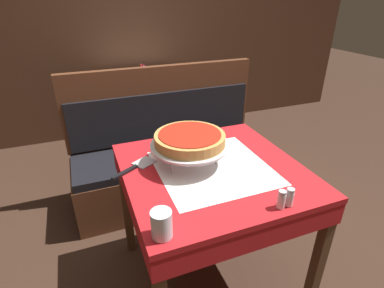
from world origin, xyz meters
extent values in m
plane|color=#382319|center=(0.00, 0.00, 0.00)|extent=(14.00, 14.00, 0.00)
cube|color=red|center=(0.00, 0.00, 0.76)|extent=(0.87, 0.87, 0.03)
cube|color=white|center=(0.00, 0.00, 0.78)|extent=(0.54, 0.54, 0.00)
cube|color=red|center=(0.00, 0.00, 0.69)|extent=(0.86, 0.86, 0.11)
cube|color=#4C331E|center=(0.40, -0.40, 0.37)|extent=(0.05, 0.05, 0.75)
cube|color=#4C331E|center=(-0.40, 0.40, 0.37)|extent=(0.05, 0.05, 0.75)
cube|color=#4C331E|center=(0.40, 0.40, 0.37)|extent=(0.05, 0.05, 0.75)
cube|color=beige|center=(0.09, 1.82, 0.77)|extent=(0.80, 0.80, 0.03)
cube|color=white|center=(0.09, 1.82, 0.79)|extent=(0.50, 0.50, 0.00)
cube|color=beige|center=(0.09, 1.82, 0.70)|extent=(0.80, 0.80, 0.12)
cube|color=#4C331E|center=(-0.27, 1.46, 0.38)|extent=(0.05, 0.05, 0.76)
cube|color=#4C331E|center=(0.46, 1.46, 0.38)|extent=(0.05, 0.05, 0.76)
cube|color=#4C331E|center=(-0.27, 2.19, 0.38)|extent=(0.05, 0.05, 0.76)
cube|color=#4C331E|center=(0.46, 2.19, 0.38)|extent=(0.05, 0.05, 0.76)
cube|color=brown|center=(0.05, 0.86, 0.19)|extent=(1.54, 0.52, 0.39)
cube|color=black|center=(0.05, 0.86, 0.42)|extent=(1.50, 0.51, 0.06)
cube|color=brown|center=(0.05, 1.08, 0.75)|extent=(1.54, 0.06, 0.61)
cube|color=black|center=(0.05, 1.04, 0.66)|extent=(1.47, 0.02, 0.39)
cube|color=#4C2D1E|center=(0.00, 2.37, 1.20)|extent=(6.00, 0.04, 2.40)
cylinder|color=#ADADB2|center=(-0.09, 0.22, 0.82)|extent=(0.01, 0.01, 0.09)
cylinder|color=#ADADB2|center=(-0.20, 0.02, 0.82)|extent=(0.01, 0.01, 0.09)
cylinder|color=#ADADB2|center=(0.03, 0.02, 0.82)|extent=(0.01, 0.01, 0.09)
cylinder|color=#ADADB2|center=(-0.09, 0.09, 0.87)|extent=(0.27, 0.27, 0.01)
cylinder|color=silver|center=(-0.09, 0.09, 0.87)|extent=(0.38, 0.38, 0.01)
cylinder|color=silver|center=(-0.09, 0.09, 0.88)|extent=(0.40, 0.40, 0.01)
cylinder|color=#C68E47|center=(-0.09, 0.09, 0.91)|extent=(0.35, 0.35, 0.05)
cylinder|color=#A82314|center=(-0.09, 0.09, 0.94)|extent=(0.31, 0.31, 0.01)
cube|color=#BCBCC1|center=(-0.31, 0.17, 0.78)|extent=(0.13, 0.13, 0.00)
cube|color=black|center=(-0.42, 0.11, 0.79)|extent=(0.14, 0.09, 0.01)
cylinder|color=silver|center=(-0.37, -0.36, 0.83)|extent=(0.08, 0.08, 0.11)
cylinder|color=silver|center=(0.12, -0.38, 0.81)|extent=(0.03, 0.03, 0.06)
cylinder|color=#B7B7BC|center=(0.12, -0.38, 0.85)|extent=(0.03, 0.03, 0.02)
cylinder|color=silver|center=(0.16, -0.38, 0.81)|extent=(0.03, 0.03, 0.06)
cylinder|color=#B7B7BC|center=(0.16, -0.38, 0.85)|extent=(0.03, 0.03, 0.02)
cube|color=black|center=(0.06, 1.76, 0.80)|extent=(0.12, 0.12, 0.03)
cylinder|color=black|center=(0.06, 1.76, 0.89)|extent=(0.01, 0.01, 0.14)
cylinder|color=red|center=(0.06, 1.80, 0.87)|extent=(0.04, 0.04, 0.11)
cylinder|color=#99194C|center=(0.06, 1.73, 0.87)|extent=(0.04, 0.04, 0.11)
camera|label=1|loc=(-0.56, -1.15, 1.56)|focal=28.00mm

